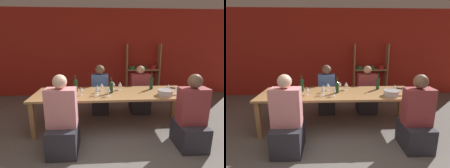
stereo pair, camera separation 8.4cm
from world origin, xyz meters
The scene contains 22 objects.
wall_back_red centered at (0.00, 3.83, 1.35)m, with size 8.80×0.06×2.70m.
shelf_unit centered at (1.17, 3.63, 0.65)m, with size 1.07×0.30×1.65m.
dining_table centered at (0.08, 1.51, 0.66)m, with size 3.05×0.94×0.73m.
mixing_bowl centered at (1.06, 1.27, 0.78)m, with size 0.30×0.30×0.10m.
wine_bottle_green centered at (0.92, 1.72, 0.87)m, with size 0.07×0.07×0.34m.
wine_bottle_dark centered at (0.05, 1.49, 0.86)m, with size 0.07×0.07×0.32m.
wine_bottle_amber centered at (-0.66, 1.63, 0.87)m, with size 0.07×0.07×0.33m.
wine_glass_empty_a centered at (-1.05, 1.72, 0.86)m, with size 0.08×0.08×0.18m.
wine_glass_red_a centered at (-0.22, 1.53, 0.84)m, with size 0.06×0.06×0.16m.
wine_glass_white_a centered at (0.12, 1.81, 0.84)m, with size 0.08×0.08×0.15m.
wine_glass_red_b centered at (1.21, 1.51, 0.84)m, with size 0.08×0.08×0.16m.
wine_glass_empty_b centered at (-0.01, 1.29, 0.85)m, with size 0.07×0.07×0.17m.
wine_glass_red_c centered at (0.25, 1.71, 0.85)m, with size 0.08×0.08×0.17m.
wine_glass_empty_c centered at (-0.22, 1.37, 0.85)m, with size 0.07×0.07×0.17m.
wine_glass_white_b centered at (-0.13, 1.70, 0.84)m, with size 0.08×0.08×0.15m.
wine_glass_red_d centered at (1.30, 1.31, 0.84)m, with size 0.08×0.08×0.16m.
wine_glass_red_e centered at (-0.52, 1.39, 0.84)m, with size 0.07×0.07×0.15m.
cell_phone centered at (1.40, 1.76, 0.73)m, with size 0.16×0.14×0.01m.
person_near_a centered at (1.31, 0.72, 0.45)m, with size 0.44×0.55×1.23m.
person_far_a centered at (0.82, 2.32, 0.41)m, with size 0.46×0.57×1.15m.
person_near_b centered at (-0.75, 0.70, 0.45)m, with size 0.45×0.56×1.25m.
person_far_b centered at (-0.17, 2.29, 0.44)m, with size 0.40×0.50×1.18m.
Camera 2 is at (-0.07, -1.82, 1.72)m, focal length 28.00 mm.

